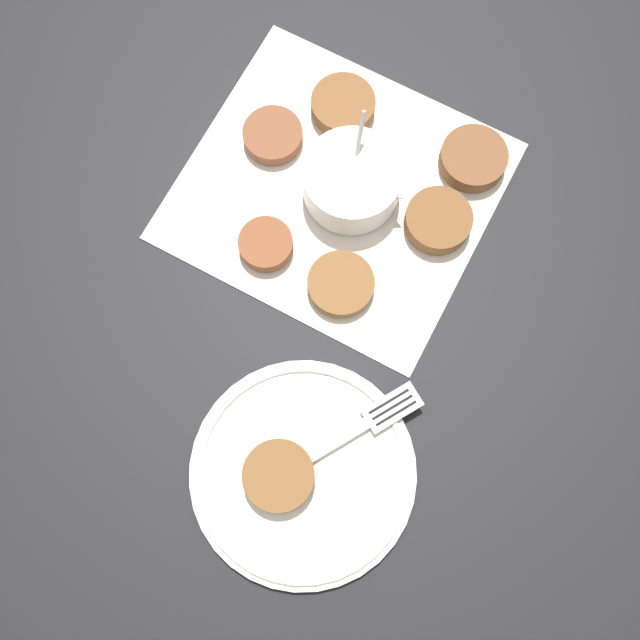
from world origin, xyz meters
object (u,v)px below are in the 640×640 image
(sauce_bowl, at_px, (352,182))
(fork, at_px, (366,423))
(fritter_on_plate, at_px, (279,476))
(serving_plate, at_px, (303,472))

(sauce_bowl, height_order, fork, sauce_bowl)
(fritter_on_plate, height_order, fork, fritter_on_plate)
(sauce_bowl, distance_m, fork, 0.27)
(fritter_on_plate, relative_size, fork, 0.50)
(fritter_on_plate, distance_m, fork, 0.10)
(serving_plate, bearing_deg, fritter_on_plate, -142.90)
(serving_plate, distance_m, fork, 0.08)
(sauce_bowl, bearing_deg, fork, -60.85)
(sauce_bowl, xyz_separation_m, fork, (0.13, -0.23, -0.01))
(sauce_bowl, height_order, serving_plate, sauce_bowl)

